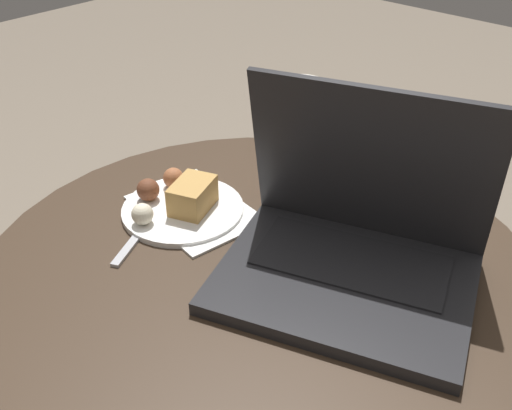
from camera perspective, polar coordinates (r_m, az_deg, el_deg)
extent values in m
cylinder|color=black|center=(0.99, 0.14, -17.67)|extent=(0.08, 0.08, 0.49)
cylinder|color=#38281C|center=(0.81, 0.17, -6.37)|extent=(0.75, 0.75, 0.02)
cube|color=white|center=(0.91, -5.86, -0.41)|extent=(0.21, 0.17, 0.00)
cube|color=#232326|center=(0.77, 8.31, -7.37)|extent=(0.37, 0.33, 0.02)
cube|color=black|center=(0.79, 9.06, -5.24)|extent=(0.27, 0.19, 0.00)
cube|color=#232326|center=(0.77, 10.87, 3.76)|extent=(0.32, 0.16, 0.23)
cube|color=#19234C|center=(0.77, 10.81, 3.62)|extent=(0.29, 0.14, 0.21)
cylinder|color=brown|center=(0.88, 3.99, 4.72)|extent=(0.07, 0.07, 0.17)
cylinder|color=white|center=(0.84, 4.25, 10.58)|extent=(0.08, 0.08, 0.03)
cylinder|color=white|center=(0.91, -6.97, -0.43)|extent=(0.18, 0.18, 0.01)
cube|color=tan|center=(0.89, -6.06, 0.89)|extent=(0.07, 0.09, 0.04)
sphere|color=brown|center=(0.92, -10.34, 1.40)|extent=(0.03, 0.03, 0.03)
sphere|color=#9E5B38|center=(0.95, -7.87, 2.57)|extent=(0.03, 0.03, 0.03)
sphere|color=beige|center=(0.87, -10.77, -0.85)|extent=(0.03, 0.03, 0.03)
cube|color=#B2B2B7|center=(0.86, -11.44, -3.21)|extent=(0.06, 0.12, 0.00)
cube|color=#B2B2B7|center=(0.92, -9.04, -0.08)|extent=(0.04, 0.06, 0.00)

